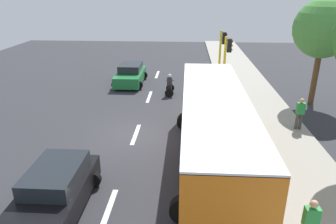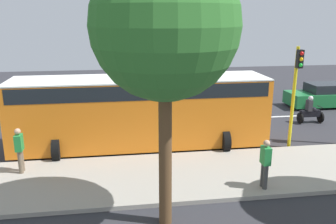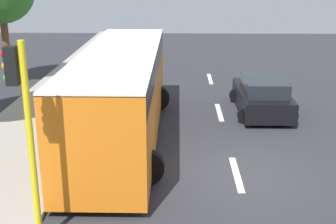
{
  "view_description": "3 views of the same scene",
  "coord_description": "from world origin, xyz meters",
  "px_view_note": "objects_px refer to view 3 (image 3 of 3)",
  "views": [
    {
      "loc": [
        2.57,
        -14.49,
        7.08
      ],
      "look_at": [
        1.74,
        -0.94,
        1.67
      ],
      "focal_mm": 33.46,
      "sensor_mm": 36.0,
      "label": 1
    },
    {
      "loc": [
        18.68,
        -3.85,
        5.77
      ],
      "look_at": [
        2.75,
        -1.52,
        1.32
      ],
      "focal_mm": 37.74,
      "sensor_mm": 36.0,
      "label": 2
    },
    {
      "loc": [
        1.74,
        12.28,
        5.83
      ],
      "look_at": [
        2.07,
        -2.17,
        1.22
      ],
      "focal_mm": 48.69,
      "sensor_mm": 36.0,
      "label": 3
    }
  ],
  "objects_px": {
    "car_black": "(262,96)",
    "pedestrian_by_tree": "(82,79)",
    "city_bus": "(121,88)",
    "traffic_light_midblock": "(24,118)"
  },
  "relations": [
    {
      "from": "city_bus",
      "to": "pedestrian_by_tree",
      "type": "relative_size",
      "value": 6.51
    },
    {
      "from": "traffic_light_midblock",
      "to": "pedestrian_by_tree",
      "type": "bearing_deg",
      "value": -83.92
    },
    {
      "from": "car_black",
      "to": "pedestrian_by_tree",
      "type": "bearing_deg",
      "value": -10.54
    },
    {
      "from": "car_black",
      "to": "city_bus",
      "type": "xyz_separation_m",
      "value": [
        5.46,
        3.15,
        1.13
      ]
    },
    {
      "from": "car_black",
      "to": "city_bus",
      "type": "height_order",
      "value": "city_bus"
    },
    {
      "from": "car_black",
      "to": "pedestrian_by_tree",
      "type": "xyz_separation_m",
      "value": [
        7.79,
        -1.45,
        0.35
      ]
    },
    {
      "from": "city_bus",
      "to": "pedestrian_by_tree",
      "type": "height_order",
      "value": "city_bus"
    },
    {
      "from": "car_black",
      "to": "city_bus",
      "type": "bearing_deg",
      "value": 29.96
    },
    {
      "from": "car_black",
      "to": "pedestrian_by_tree",
      "type": "height_order",
      "value": "pedestrian_by_tree"
    },
    {
      "from": "city_bus",
      "to": "traffic_light_midblock",
      "type": "relative_size",
      "value": 2.44
    }
  ]
}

